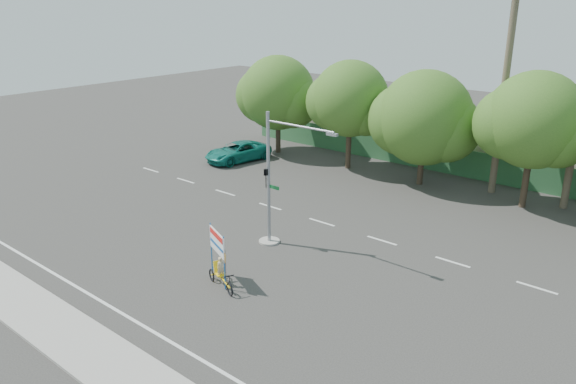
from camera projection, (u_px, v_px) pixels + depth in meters
The scene contains 12 objects.
ground at pixel (252, 285), 25.38m from camera, with size 120.00×120.00×0.00m, color #33302D.
sidewalk_near at pixel (106, 362), 19.93m from camera, with size 50.00×2.40×0.12m, color gray.
fence at pixel (456, 162), 40.60m from camera, with size 38.00×0.08×2.00m, color #336B3D.
building_left at pixel (371, 120), 49.58m from camera, with size 12.00×8.00×4.00m, color beige.
tree_far_left at pixel (277, 95), 45.34m from camera, with size 7.14×6.00×7.96m.
tree_left at pixel (350, 101), 40.99m from camera, with size 6.66×5.60×8.07m.
tree_center at pixel (424, 120), 37.56m from camera, with size 7.62×6.40×7.85m.
tree_right at pixel (533, 124), 33.06m from camera, with size 6.90×5.80×8.36m.
palm_short at pixel (509, 56), 34.43m from camera, with size 3.73×3.79×14.45m.
traffic_signal at pixel (273, 191), 28.62m from camera, with size 4.72×1.10×7.00m.
trike_billboard at pixel (220, 263), 25.16m from camera, with size 2.46×1.24×2.60m.
pickup_truck at pixel (238, 152), 44.17m from camera, with size 2.47×5.35×1.49m, color #107363.
Camera 1 is at (15.75, -16.23, 12.36)m, focal length 35.00 mm.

